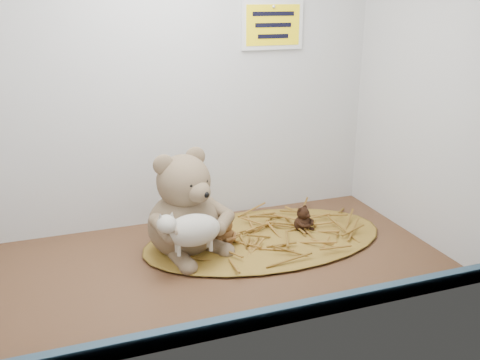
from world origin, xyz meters
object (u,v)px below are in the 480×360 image
object	(u,v)px
toy_lamb	(193,230)
mini_teddy_tan	(226,230)
main_teddy	(183,203)
mini_teddy_brown	(302,217)

from	to	relation	value
toy_lamb	mini_teddy_tan	size ratio (longest dim) A/B	2.24
main_teddy	mini_teddy_tan	size ratio (longest dim) A/B	3.59
toy_lamb	main_teddy	bearing A→B (deg)	90.00
mini_teddy_tan	toy_lamb	bearing A→B (deg)	-112.67
main_teddy	mini_teddy_brown	distance (cm)	34.77
main_teddy	toy_lamb	world-z (taller)	main_teddy
toy_lamb	mini_teddy_tan	bearing A→B (deg)	39.32
main_teddy	toy_lamb	bearing A→B (deg)	-114.15
main_teddy	mini_teddy_brown	world-z (taller)	main_teddy
mini_teddy_tan	mini_teddy_brown	distance (cm)	22.72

